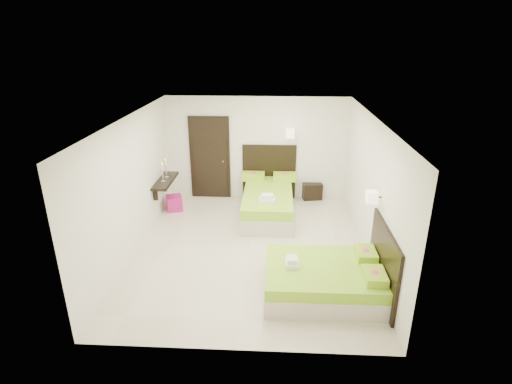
{
  "coord_description": "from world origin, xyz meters",
  "views": [
    {
      "loc": [
        0.48,
        -6.96,
        3.98
      ],
      "look_at": [
        0.1,
        0.3,
        1.1
      ],
      "focal_mm": 28.0,
      "sensor_mm": 36.0,
      "label": 1
    }
  ],
  "objects_px": {
    "bed_single": "(268,200)",
    "bed_double": "(329,278)",
    "nightstand": "(312,190)",
    "ottoman": "(174,203)"
  },
  "relations": [
    {
      "from": "ottoman",
      "to": "bed_double",
      "type": "bearing_deg",
      "value": -43.61
    },
    {
      "from": "bed_single",
      "to": "nightstand",
      "type": "relative_size",
      "value": 4.69
    },
    {
      "from": "ottoman",
      "to": "bed_single",
      "type": "bearing_deg",
      "value": -1.84
    },
    {
      "from": "bed_single",
      "to": "bed_double",
      "type": "bearing_deg",
      "value": -71.08
    },
    {
      "from": "bed_double",
      "to": "nightstand",
      "type": "relative_size",
      "value": 3.97
    },
    {
      "from": "bed_double",
      "to": "ottoman",
      "type": "height_order",
      "value": "bed_double"
    },
    {
      "from": "nightstand",
      "to": "ottoman",
      "type": "height_order",
      "value": "nightstand"
    },
    {
      "from": "bed_single",
      "to": "bed_double",
      "type": "height_order",
      "value": "bed_single"
    },
    {
      "from": "bed_single",
      "to": "nightstand",
      "type": "bearing_deg",
      "value": 42.78
    },
    {
      "from": "bed_single",
      "to": "bed_double",
      "type": "xyz_separation_m",
      "value": [
        1.06,
        -3.1,
        -0.06
      ]
    }
  ]
}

